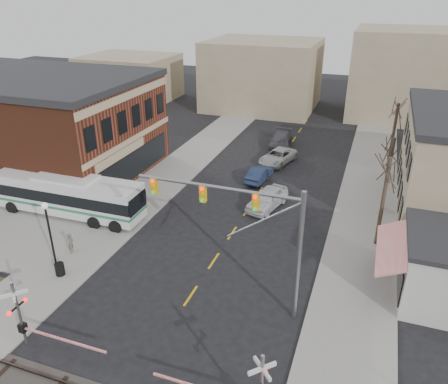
% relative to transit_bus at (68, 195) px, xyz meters
% --- Properties ---
extents(ground, '(160.00, 160.00, 0.00)m').
position_rel_transit_bus_xyz_m(ground, '(13.59, -8.33, -1.86)').
color(ground, black).
rests_on(ground, ground).
extents(sidewalk_west, '(5.00, 60.00, 0.12)m').
position_rel_transit_bus_xyz_m(sidewalk_west, '(4.09, 11.67, -1.80)').
color(sidewalk_west, gray).
rests_on(sidewalk_west, ground).
extents(sidewalk_east, '(5.00, 60.00, 0.12)m').
position_rel_transit_bus_xyz_m(sidewalk_east, '(23.09, 11.67, -1.80)').
color(sidewalk_east, gray).
rests_on(sidewalk_east, ground).
extents(brick_building, '(30.40, 15.40, 9.60)m').
position_rel_transit_bus_xyz_m(brick_building, '(-13.39, 7.67, 2.95)').
color(brick_building, brown).
rests_on(brick_building, ground).
extents(tree_east_a, '(0.28, 0.28, 6.75)m').
position_rel_transit_bus_xyz_m(tree_east_a, '(24.09, 3.67, 1.63)').
color(tree_east_a, '#382B21').
rests_on(tree_east_a, sidewalk_east).
extents(tree_east_b, '(0.28, 0.28, 6.30)m').
position_rel_transit_bus_xyz_m(tree_east_b, '(24.39, 9.67, 1.41)').
color(tree_east_b, '#382B21').
rests_on(tree_east_b, sidewalk_east).
extents(tree_east_c, '(0.28, 0.28, 7.20)m').
position_rel_transit_bus_xyz_m(tree_east_c, '(24.59, 17.67, 1.86)').
color(tree_east_c, '#382B21').
rests_on(tree_east_c, sidewalk_east).
extents(transit_bus, '(12.85, 2.98, 3.30)m').
position_rel_transit_bus_xyz_m(transit_bus, '(0.00, 0.00, 0.00)').
color(transit_bus, silver).
rests_on(transit_bus, ground).
extents(traffic_signal_mast, '(9.54, 0.30, 8.00)m').
position_rel_transit_bus_xyz_m(traffic_signal_mast, '(17.28, -5.99, 3.86)').
color(traffic_signal_mast, gray).
rests_on(traffic_signal_mast, ground).
extents(rr_crossing_west, '(5.60, 1.36, 4.00)m').
position_rel_transit_bus_xyz_m(rr_crossing_west, '(7.34, -12.90, 0.11)').
color(rr_crossing_west, gray).
rests_on(rr_crossing_west, ground).
extents(street_lamp, '(0.44, 0.44, 4.67)m').
position_rel_transit_bus_xyz_m(street_lamp, '(3.61, -6.41, 1.56)').
color(street_lamp, black).
rests_on(street_lamp, sidewalk_west).
extents(trash_bin, '(0.60, 0.60, 0.86)m').
position_rel_transit_bus_xyz_m(trash_bin, '(4.73, -7.33, -1.31)').
color(trash_bin, black).
rests_on(trash_bin, sidewalk_west).
extents(car_a, '(3.12, 5.29, 1.69)m').
position_rel_transit_bus_xyz_m(car_a, '(15.03, 6.79, -1.02)').
color(car_a, silver).
rests_on(car_a, ground).
extents(car_b, '(1.93, 4.36, 1.39)m').
position_rel_transit_bus_xyz_m(car_b, '(12.87, 11.99, -1.16)').
color(car_b, '#1B2644').
rests_on(car_b, ground).
extents(car_c, '(3.69, 5.67, 1.45)m').
position_rel_transit_bus_xyz_m(car_c, '(13.49, 17.19, -1.13)').
color(car_c, silver).
rests_on(car_c, ground).
extents(car_d, '(2.85, 5.92, 1.66)m').
position_rel_transit_bus_xyz_m(car_d, '(12.60, 22.39, -1.03)').
color(car_d, '#444349').
rests_on(car_d, ground).
extents(pedestrian_near, '(0.56, 0.65, 1.52)m').
position_rel_transit_bus_xyz_m(pedestrian_near, '(3.78, -4.85, -0.98)').
color(pedestrian_near, '#645750').
rests_on(pedestrian_near, sidewalk_west).
extents(pedestrian_far, '(1.05, 1.14, 1.88)m').
position_rel_transit_bus_xyz_m(pedestrian_far, '(2.57, -0.51, -0.80)').
color(pedestrian_far, '#2E3951').
rests_on(pedestrian_far, sidewalk_west).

